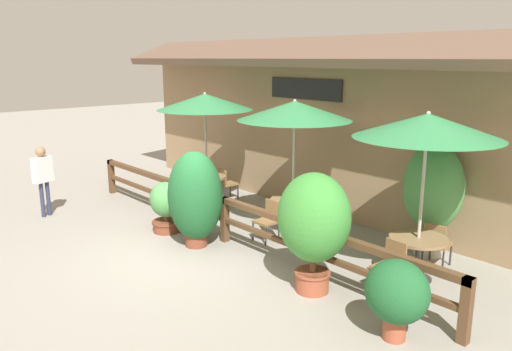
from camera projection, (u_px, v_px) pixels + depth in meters
ground_plane at (183, 254)px, 9.73m from camera, size 60.00×60.00×0.00m
building_facade at (324, 125)px, 11.90m from camera, size 14.28×1.49×4.23m
patio_railing at (225, 209)px, 10.25m from camera, size 10.40×0.14×0.95m
patio_umbrella_near at (205, 102)px, 12.38m from camera, size 2.40×2.40×2.90m
dining_table_near at (207, 182)px, 12.85m from camera, size 0.98×0.98×0.76m
chair_near_streetside at (185, 192)px, 12.42m from camera, size 0.44×0.44×0.84m
chair_near_wallside at (226, 182)px, 13.40m from camera, size 0.46×0.46×0.84m
patio_umbrella_middle at (295, 111)px, 10.31m from camera, size 2.40×2.40×2.90m
dining_table_middle at (293, 206)px, 10.78m from camera, size 0.98×0.98×0.76m
chair_middle_streetside at (268, 219)px, 10.38m from camera, size 0.43×0.43×0.84m
chair_middle_wallside at (315, 206)px, 11.27m from camera, size 0.49×0.49×0.84m
patio_umbrella_far at (427, 126)px, 8.02m from camera, size 2.40×2.40×2.90m
dining_table_far at (418, 246)px, 8.49m from camera, size 0.98×0.98×0.76m
chair_far_streetside at (390, 264)px, 8.09m from camera, size 0.45×0.45×0.84m
chair_far_wallside at (436, 243)px, 9.03m from camera, size 0.47×0.47×0.84m
potted_plant_corner_fern at (195, 197)px, 9.94m from camera, size 1.17×1.05×1.95m
potted_plant_entrance_palm at (314, 221)px, 7.92m from camera, size 1.22×1.10×1.99m
potted_plant_tall_tropical at (166, 205)px, 10.86m from camera, size 0.75×0.67×1.12m
potted_plant_small_flowering at (397, 294)px, 6.64m from camera, size 0.88×0.80×1.14m
potted_plant_broad_leaf at (433, 190)px, 9.42m from camera, size 1.14×1.03×2.19m
pedestrian at (43, 172)px, 11.82m from camera, size 0.34×0.57×1.70m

